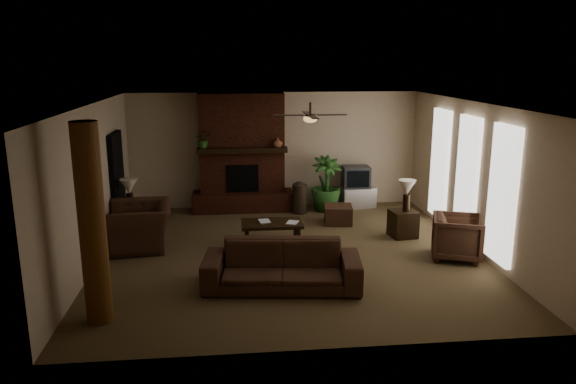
{
  "coord_description": "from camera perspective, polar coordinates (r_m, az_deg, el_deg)",
  "views": [
    {
      "loc": [
        -1.08,
        -9.65,
        3.58
      ],
      "look_at": [
        0.0,
        0.4,
        1.1
      ],
      "focal_mm": 34.04,
      "sensor_mm": 36.0,
      "label": 1
    }
  ],
  "objects": [
    {
      "name": "armchair_right",
      "position": [
        10.45,
        17.29,
        -4.34
      ],
      "size": [
        1.05,
        1.08,
        0.88
      ],
      "primitive_type": "imported",
      "rotation": [
        0.0,
        0.0,
        1.23
      ],
      "color": "#462C1E",
      "rests_on": "ground"
    },
    {
      "name": "floor_plant",
      "position": [
        13.15,
        3.98,
        -0.38
      ],
      "size": [
        1.07,
        1.47,
        0.74
      ],
      "primitive_type": "imported",
      "rotation": [
        0.0,
        0.0,
        0.28
      ],
      "color": "#2B5622",
      "rests_on": "ground"
    },
    {
      "name": "side_table_right",
      "position": [
        11.48,
        11.92,
        -3.25
      ],
      "size": [
        0.56,
        0.56,
        0.55
      ],
      "primitive_type": "cube",
      "rotation": [
        0.0,
        0.0,
        0.13
      ],
      "color": "black",
      "rests_on": "ground"
    },
    {
      "name": "sofa",
      "position": [
        8.74,
        -0.63,
        -6.93
      ],
      "size": [
        2.57,
        1.03,
        0.98
      ],
      "primitive_type": "imported",
      "rotation": [
        0.0,
        0.0,
        -0.12
      ],
      "color": "#462C1E",
      "rests_on": "ground"
    },
    {
      "name": "mantel_plant",
      "position": [
        12.8,
        -8.82,
        5.29
      ],
      "size": [
        0.44,
        0.47,
        0.33
      ],
      "primitive_type": "imported",
      "rotation": [
        0.0,
        0.0,
        0.15
      ],
      "color": "#2B5622",
      "rests_on": "fireplace"
    },
    {
      "name": "ceiling_fan",
      "position": [
        10.11,
        2.34,
        7.81
      ],
      "size": [
        1.35,
        1.35,
        0.37
      ],
      "color": "black",
      "rests_on": "ceiling"
    },
    {
      "name": "room_shell",
      "position": [
        9.95,
        0.25,
        1.13
      ],
      "size": [
        7.0,
        7.0,
        7.0
      ],
      "color": "brown",
      "rests_on": "ground"
    },
    {
      "name": "ottoman",
      "position": [
        12.2,
        5.26,
        -2.35
      ],
      "size": [
        0.68,
        0.68,
        0.4
      ],
      "primitive_type": "cube",
      "rotation": [
        0.0,
        0.0,
        -0.14
      ],
      "color": "#462C1E",
      "rests_on": "ground"
    },
    {
      "name": "tv",
      "position": [
        13.45,
        7.12,
        1.57
      ],
      "size": [
        0.67,
        0.55,
        0.52
      ],
      "color": "#38383B",
      "rests_on": "tv_stand"
    },
    {
      "name": "log_column",
      "position": [
        7.8,
        -19.78,
        -3.29
      ],
      "size": [
        0.36,
        0.36,
        2.8
      ],
      "primitive_type": "cylinder",
      "color": "brown",
      "rests_on": "ground"
    },
    {
      "name": "side_table_left",
      "position": [
        11.81,
        -16.0,
        -3.02
      ],
      "size": [
        0.53,
        0.53,
        0.55
      ],
      "primitive_type": "cube",
      "rotation": [
        0.0,
        0.0,
        -0.07
      ],
      "color": "black",
      "rests_on": "ground"
    },
    {
      "name": "armchair_left",
      "position": [
        10.91,
        -15.18,
        -2.72
      ],
      "size": [
        1.0,
        1.4,
        1.15
      ],
      "primitive_type": "imported",
      "rotation": [
        0.0,
        0.0,
        -1.45
      ],
      "color": "#462C1E",
      "rests_on": "ground"
    },
    {
      "name": "doorway",
      "position": [
        11.96,
        -17.37,
        0.94
      ],
      "size": [
        0.1,
        1.0,
        2.1
      ],
      "primitive_type": "cube",
      "color": "black",
      "rests_on": "ground"
    },
    {
      "name": "windows",
      "position": [
        11.07,
        18.18,
        1.47
      ],
      "size": [
        0.08,
        3.65,
        2.35
      ],
      "color": "white",
      "rests_on": "ground"
    },
    {
      "name": "mantel_vase",
      "position": [
        12.77,
        -1.07,
        5.18
      ],
      "size": [
        0.24,
        0.25,
        0.22
      ],
      "primitive_type": "imported",
      "rotation": [
        0.0,
        0.0,
        -0.09
      ],
      "color": "#97553C",
      "rests_on": "fireplace"
    },
    {
      "name": "book_b",
      "position": [
        10.72,
        -0.09,
        -2.49
      ],
      "size": [
        0.21,
        0.1,
        0.29
      ],
      "primitive_type": "imported",
      "rotation": [
        0.0,
        0.0,
        -0.36
      ],
      "color": "#999999",
      "rests_on": "coffee_table"
    },
    {
      "name": "coffee_table",
      "position": [
        10.83,
        -1.71,
        -3.45
      ],
      "size": [
        1.2,
        0.7,
        0.43
      ],
      "color": "black",
      "rests_on": "ground"
    },
    {
      "name": "tv_stand",
      "position": [
        13.58,
        7.2,
        -0.52
      ],
      "size": [
        0.92,
        0.63,
        0.5
      ],
      "primitive_type": "cube",
      "rotation": [
        0.0,
        0.0,
        0.17
      ],
      "color": "silver",
      "rests_on": "ground"
    },
    {
      "name": "floor_vase",
      "position": [
        12.89,
        1.2,
        -0.35
      ],
      "size": [
        0.34,
        0.34,
        0.77
      ],
      "color": "#33271C",
      "rests_on": "ground"
    },
    {
      "name": "fireplace",
      "position": [
        13.1,
        -4.81,
        3.07
      ],
      "size": [
        2.4,
        0.7,
        2.8
      ],
      "color": "#502215",
      "rests_on": "ground"
    },
    {
      "name": "lamp_right",
      "position": [
        11.27,
        12.32,
        0.24
      ],
      "size": [
        0.46,
        0.46,
        0.65
      ],
      "color": "black",
      "rests_on": "side_table_right"
    },
    {
      "name": "book_a",
      "position": [
        10.76,
        -3.05,
        -2.45
      ],
      "size": [
        0.22,
        0.06,
        0.29
      ],
      "primitive_type": "imported",
      "rotation": [
        0.0,
        0.0,
        0.14
      ],
      "color": "#999999",
      "rests_on": "coffee_table"
    },
    {
      "name": "lamp_left",
      "position": [
        11.58,
        -16.27,
        0.36
      ],
      "size": [
        0.46,
        0.46,
        0.65
      ],
      "color": "black",
      "rests_on": "side_table_left"
    }
  ]
}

